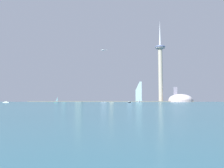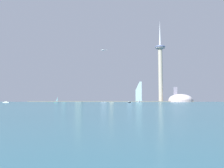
{
  "view_description": "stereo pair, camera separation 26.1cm",
  "coord_description": "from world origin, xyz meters",
  "px_view_note": "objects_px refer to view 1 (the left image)",
  "views": [
    {
      "loc": [
        161.08,
        -501.91,
        7.42
      ],
      "look_at": [
        21.07,
        441.95,
        74.26
      ],
      "focal_mm": 36.86,
      "sensor_mm": 36.0,
      "label": 1
    },
    {
      "loc": [
        161.34,
        -501.87,
        7.42
      ],
      "look_at": [
        21.07,
        441.95,
        74.26
      ],
      "focal_mm": 36.86,
      "sensor_mm": 36.0,
      "label": 2
    }
  ],
  "objects_px": {
    "skyscraper_0": "(104,94)",
    "boat_2": "(6,102)",
    "skyscraper_6": "(57,96)",
    "skyscraper_2": "(175,94)",
    "channel_buoy_1": "(49,102)",
    "stadium_dome": "(181,100)",
    "skyscraper_5": "(112,92)",
    "skyscraper_7": "(130,95)",
    "channel_buoy_0": "(55,103)",
    "skyscraper_4": "(79,85)",
    "airplane": "(103,50)",
    "skyscraper_1": "(64,93)",
    "observation_tower": "(160,64)",
    "boat_1": "(129,102)",
    "boat_0": "(139,102)",
    "skyscraper_3": "(139,91)"
  },
  "relations": [
    {
      "from": "skyscraper_4",
      "to": "airplane",
      "type": "bearing_deg",
      "value": -8.65
    },
    {
      "from": "observation_tower",
      "to": "skyscraper_4",
      "type": "relative_size",
      "value": 2.07
    },
    {
      "from": "skyscraper_2",
      "to": "channel_buoy_0",
      "type": "height_order",
      "value": "skyscraper_2"
    },
    {
      "from": "boat_1",
      "to": "channel_buoy_0",
      "type": "bearing_deg",
      "value": 116.27
    },
    {
      "from": "skyscraper_1",
      "to": "channel_buoy_0",
      "type": "relative_size",
      "value": 40.51
    },
    {
      "from": "boat_1",
      "to": "channel_buoy_1",
      "type": "bearing_deg",
      "value": 109.05
    },
    {
      "from": "skyscraper_0",
      "to": "skyscraper_1",
      "type": "bearing_deg",
      "value": 170.73
    },
    {
      "from": "skyscraper_2",
      "to": "skyscraper_7",
      "type": "relative_size",
      "value": 1.09
    },
    {
      "from": "skyscraper_6",
      "to": "boat_1",
      "type": "bearing_deg",
      "value": -46.11
    },
    {
      "from": "stadium_dome",
      "to": "skyscraper_5",
      "type": "height_order",
      "value": "skyscraper_5"
    },
    {
      "from": "skyscraper_6",
      "to": "channel_buoy_1",
      "type": "bearing_deg",
      "value": -71.37
    },
    {
      "from": "skyscraper_6",
      "to": "skyscraper_2",
      "type": "bearing_deg",
      "value": 1.62
    },
    {
      "from": "skyscraper_2",
      "to": "skyscraper_6",
      "type": "bearing_deg",
      "value": -178.38
    },
    {
      "from": "boat_0",
      "to": "channel_buoy_1",
      "type": "distance_m",
      "value": 351.38
    },
    {
      "from": "skyscraper_3",
      "to": "boat_2",
      "type": "distance_m",
      "value": 566.24
    },
    {
      "from": "skyscraper_2",
      "to": "channel_buoy_1",
      "type": "height_order",
      "value": "skyscraper_2"
    },
    {
      "from": "skyscraper_1",
      "to": "skyscraper_5",
      "type": "relative_size",
      "value": 0.92
    },
    {
      "from": "skyscraper_5",
      "to": "boat_1",
      "type": "relative_size",
      "value": 6.27
    },
    {
      "from": "skyscraper_1",
      "to": "boat_1",
      "type": "height_order",
      "value": "skyscraper_1"
    },
    {
      "from": "stadium_dome",
      "to": "skyscraper_5",
      "type": "distance_m",
      "value": 296.14
    },
    {
      "from": "skyscraper_1",
      "to": "boat_0",
      "type": "height_order",
      "value": "skyscraper_1"
    },
    {
      "from": "skyscraper_1",
      "to": "skyscraper_2",
      "type": "xyz_separation_m",
      "value": [
        504.38,
        -65.63,
        -11.94
      ]
    },
    {
      "from": "skyscraper_0",
      "to": "skyscraper_3",
      "type": "relative_size",
      "value": 0.75
    },
    {
      "from": "skyscraper_1",
      "to": "boat_1",
      "type": "bearing_deg",
      "value": -52.03
    },
    {
      "from": "skyscraper_2",
      "to": "airplane",
      "type": "xyz_separation_m",
      "value": [
        -301.91,
        -9.53,
        192.97
      ]
    },
    {
      "from": "stadium_dome",
      "to": "skyscraper_3",
      "type": "distance_m",
      "value": 184.83
    },
    {
      "from": "stadium_dome",
      "to": "skyscraper_6",
      "type": "height_order",
      "value": "skyscraper_6"
    },
    {
      "from": "skyscraper_1",
      "to": "airplane",
      "type": "xyz_separation_m",
      "value": [
        202.46,
        -75.15,
        181.03
      ]
    },
    {
      "from": "skyscraper_3",
      "to": "skyscraper_5",
      "type": "bearing_deg",
      "value": -177.84
    },
    {
      "from": "stadium_dome",
      "to": "airplane",
      "type": "relative_size",
      "value": 2.67
    },
    {
      "from": "skyscraper_7",
      "to": "boat_1",
      "type": "height_order",
      "value": "skyscraper_7"
    },
    {
      "from": "observation_tower",
      "to": "skyscraper_5",
      "type": "height_order",
      "value": "observation_tower"
    },
    {
      "from": "skyscraper_0",
      "to": "boat_2",
      "type": "bearing_deg",
      "value": -111.92
    },
    {
      "from": "skyscraper_2",
      "to": "skyscraper_6",
      "type": "distance_m",
      "value": 507.0
    },
    {
      "from": "airplane",
      "to": "observation_tower",
      "type": "bearing_deg",
      "value": -91.97
    },
    {
      "from": "channel_buoy_1",
      "to": "skyscraper_2",
      "type": "bearing_deg",
      "value": 45.68
    },
    {
      "from": "skyscraper_1",
      "to": "channel_buoy_1",
      "type": "relative_size",
      "value": 36.45
    },
    {
      "from": "channel_buoy_1",
      "to": "boat_1",
      "type": "bearing_deg",
      "value": 4.83
    },
    {
      "from": "boat_0",
      "to": "channel_buoy_0",
      "type": "xyz_separation_m",
      "value": [
        -209.74,
        -282.81,
        -0.68
      ]
    },
    {
      "from": "observation_tower",
      "to": "boat_0",
      "type": "height_order",
      "value": "observation_tower"
    },
    {
      "from": "stadium_dome",
      "to": "boat_1",
      "type": "xyz_separation_m",
      "value": [
        -180.29,
        -339.45,
        -7.36
      ]
    },
    {
      "from": "skyscraper_1",
      "to": "skyscraper_6",
      "type": "height_order",
      "value": "skyscraper_1"
    },
    {
      "from": "skyscraper_1",
      "to": "boat_2",
      "type": "xyz_separation_m",
      "value": [
        16.67,
        -482.9,
        -41.04
      ]
    },
    {
      "from": "boat_2",
      "to": "skyscraper_0",
      "type": "bearing_deg",
      "value": -122.64
    },
    {
      "from": "stadium_dome",
      "to": "skyscraper_2",
      "type": "distance_m",
      "value": 41.92
    },
    {
      "from": "skyscraper_7",
      "to": "airplane",
      "type": "distance_m",
      "value": 232.01
    },
    {
      "from": "skyscraper_2",
      "to": "skyscraper_5",
      "type": "bearing_deg",
      "value": 173.34
    },
    {
      "from": "skyscraper_2",
      "to": "boat_0",
      "type": "bearing_deg",
      "value": -138.2
    },
    {
      "from": "skyscraper_6",
      "to": "boat_2",
      "type": "bearing_deg",
      "value": -87.29
    },
    {
      "from": "skyscraper_7",
      "to": "channel_buoy_0",
      "type": "distance_m",
      "value": 491.05
    }
  ]
}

